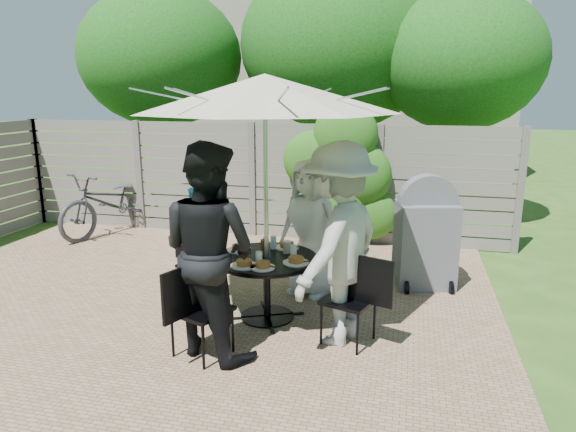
% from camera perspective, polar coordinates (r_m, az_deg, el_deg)
% --- Properties ---
extents(backyard_envelope, '(60.00, 60.00, 5.00)m').
position_cam_1_polar(backyard_envelope, '(15.26, 4.75, 14.76)').
color(backyard_envelope, '#2D4F18').
rests_on(backyard_envelope, ground).
extents(patio_table, '(1.35, 1.35, 0.68)m').
position_cam_1_polar(patio_table, '(5.31, -2.37, -6.65)').
color(patio_table, black).
rests_on(patio_table, ground).
extents(umbrella, '(3.31, 3.31, 2.48)m').
position_cam_1_polar(umbrella, '(4.97, -2.58, 13.45)').
color(umbrella, silver).
rests_on(umbrella, ground).
extents(chair_back, '(0.56, 0.69, 0.90)m').
position_cam_1_polar(chair_back, '(6.13, 3.13, -5.87)').
color(chair_back, black).
rests_on(chair_back, ground).
extents(person_back, '(0.91, 0.76, 1.60)m').
position_cam_1_polar(person_back, '(5.86, 2.50, -1.35)').
color(person_back, silver).
rests_on(person_back, ground).
extents(chair_left, '(0.63, 0.52, 0.82)m').
position_cam_1_polar(chair_left, '(5.98, -9.78, -6.77)').
color(chair_left, black).
rests_on(chair_left, ground).
extents(person_left, '(0.59, 0.70, 1.65)m').
position_cam_1_polar(person_left, '(5.72, -9.06, -1.64)').
color(person_left, teal).
rests_on(person_left, ground).
extents(chair_front, '(0.57, 0.69, 0.90)m').
position_cam_1_polar(chair_front, '(4.72, -9.59, -12.25)').
color(chair_front, black).
rests_on(chair_front, ground).
extents(person_front, '(1.14, 1.02, 1.92)m').
position_cam_1_polar(person_front, '(4.55, -8.75, -3.83)').
color(person_front, black).
rests_on(person_front, ground).
extents(chair_right, '(0.68, 0.55, 0.89)m').
position_cam_1_polar(chair_right, '(4.91, 6.87, -11.13)').
color(chair_right, black).
rests_on(chair_right, ground).
extents(person_right, '(1.10, 1.40, 1.90)m').
position_cam_1_polar(person_right, '(4.72, 5.65, -3.24)').
color(person_right, '#9FA09B').
rests_on(person_right, ground).
extents(plate_back, '(0.26, 0.26, 0.06)m').
position_cam_1_polar(plate_back, '(5.51, -0.13, -3.33)').
color(plate_back, white).
rests_on(plate_back, patio_table).
extents(plate_left, '(0.26, 0.26, 0.06)m').
position_cam_1_polar(plate_left, '(5.45, -5.42, -3.60)').
color(plate_left, white).
rests_on(plate_left, patio_table).
extents(plate_front, '(0.26, 0.26, 0.06)m').
position_cam_1_polar(plate_front, '(4.96, -4.91, -5.33)').
color(plate_front, white).
rests_on(plate_front, patio_table).
extents(plate_right, '(0.26, 0.26, 0.06)m').
position_cam_1_polar(plate_right, '(5.03, 0.89, -5.01)').
color(plate_right, white).
rests_on(plate_right, patio_table).
extents(plate_extra, '(0.24, 0.24, 0.06)m').
position_cam_1_polar(plate_extra, '(4.90, -2.83, -5.54)').
color(plate_extra, white).
rests_on(plate_extra, patio_table).
extents(glass_back, '(0.07, 0.07, 0.14)m').
position_cam_1_polar(glass_back, '(5.47, -1.63, -2.95)').
color(glass_back, silver).
rests_on(glass_back, patio_table).
extents(glass_left, '(0.07, 0.07, 0.14)m').
position_cam_1_polar(glass_left, '(5.29, -5.33, -3.59)').
color(glass_left, silver).
rests_on(glass_left, patio_table).
extents(glass_front, '(0.07, 0.07, 0.14)m').
position_cam_1_polar(glass_front, '(4.96, -3.24, -4.75)').
color(glass_front, silver).
rests_on(glass_front, patio_table).
extents(glass_right, '(0.07, 0.07, 0.14)m').
position_cam_1_polar(glass_right, '(5.15, 0.62, -4.01)').
color(glass_right, silver).
rests_on(glass_right, patio_table).
extents(syrup_jug, '(0.09, 0.09, 0.16)m').
position_cam_1_polar(syrup_jug, '(5.29, -2.59, -3.46)').
color(syrup_jug, '#59280C').
rests_on(syrup_jug, patio_table).
extents(coffee_cup, '(0.08, 0.08, 0.12)m').
position_cam_1_polar(coffee_cup, '(5.33, -0.11, -3.51)').
color(coffee_cup, '#C6B293').
rests_on(coffee_cup, patio_table).
extents(bicycle, '(1.31, 2.14, 1.06)m').
position_cam_1_polar(bicycle, '(8.96, -18.91, 1.45)').
color(bicycle, '#333338').
rests_on(bicycle, ground).
extents(bbq_grill, '(0.78, 0.66, 1.38)m').
position_cam_1_polar(bbq_grill, '(6.34, 15.04, -2.24)').
color(bbq_grill, '#5B5B60').
rests_on(bbq_grill, ground).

